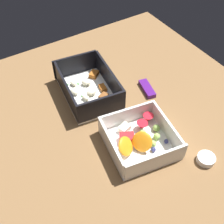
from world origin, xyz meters
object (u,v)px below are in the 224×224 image
object	(u,v)px
pasta_container	(89,88)
paper_cup_liner	(206,159)
fruit_bowl	(139,139)
candy_bar	(147,89)

from	to	relation	value
pasta_container	paper_cup_liner	size ratio (longest dim) A/B	5.14
pasta_container	fruit_bowl	size ratio (longest dim) A/B	1.21
pasta_container	paper_cup_liner	world-z (taller)	pasta_container
pasta_container	candy_bar	bearing A→B (deg)	71.37
fruit_bowl	pasta_container	bearing A→B (deg)	-175.03
fruit_bowl	paper_cup_liner	xyz separation A→B (cm)	(11.92, 9.99, -1.10)
paper_cup_liner	fruit_bowl	bearing A→B (deg)	-140.02
pasta_container	fruit_bowl	distance (cm)	21.28
fruit_bowl	candy_bar	world-z (taller)	fruit_bowl
fruit_bowl	paper_cup_liner	distance (cm)	15.59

